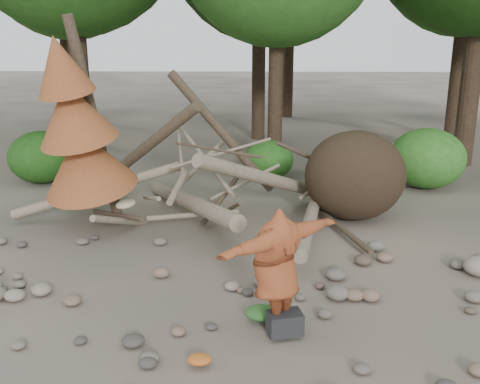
{
  "coord_description": "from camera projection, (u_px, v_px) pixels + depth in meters",
  "views": [
    {
      "loc": [
        0.44,
        -7.09,
        3.87
      ],
      "look_at": [
        0.17,
        1.5,
        1.4
      ],
      "focal_mm": 40.0,
      "sensor_mm": 36.0,
      "label": 1
    }
  ],
  "objects": [
    {
      "name": "ground",
      "position": [
        225.0,
        311.0,
        7.89
      ],
      "size": [
        120.0,
        120.0,
        0.0
      ],
      "primitive_type": "plane",
      "color": "#514C44",
      "rests_on": "ground"
    },
    {
      "name": "deadfall_pile",
      "position": [
        329.0,
        178.0,
        11.64
      ],
      "size": [
        8.55,
        5.24,
        3.3
      ],
      "color": "#332619",
      "rests_on": "ground"
    },
    {
      "name": "dead_conifer",
      "position": [
        78.0,
        130.0,
        10.64
      ],
      "size": [
        2.06,
        2.16,
        4.35
      ],
      "color": "#4C3F30",
      "rests_on": "ground"
    },
    {
      "name": "bush_left",
      "position": [
        42.0,
        157.0,
        14.77
      ],
      "size": [
        1.8,
        1.8,
        1.44
      ],
      "primitive_type": "ellipsoid",
      "color": "#205115",
      "rests_on": "ground"
    },
    {
      "name": "bush_mid",
      "position": [
        269.0,
        159.0,
        15.21
      ],
      "size": [
        1.4,
        1.4,
        1.12
      ],
      "primitive_type": "ellipsoid",
      "color": "#2A671D",
      "rests_on": "ground"
    },
    {
      "name": "bush_right",
      "position": [
        427.0,
        158.0,
        14.24
      ],
      "size": [
        2.0,
        2.0,
        1.6
      ],
      "primitive_type": "ellipsoid",
      "color": "#357A26",
      "rests_on": "ground"
    },
    {
      "name": "frisbee_thrower",
      "position": [
        276.0,
        269.0,
        7.06
      ],
      "size": [
        3.13,
        1.83,
        1.71
      ],
      "color": "brown",
      "rests_on": "ground"
    },
    {
      "name": "backpack",
      "position": [
        285.0,
        327.0,
        7.16
      ],
      "size": [
        0.52,
        0.41,
        0.3
      ],
      "primitive_type": "cube",
      "rotation": [
        0.0,
        0.0,
        0.26
      ],
      "color": "black",
      "rests_on": "ground"
    },
    {
      "name": "cloth_green",
      "position": [
        262.0,
        316.0,
        7.57
      ],
      "size": [
        0.48,
        0.4,
        0.18
      ],
      "primitive_type": "ellipsoid",
      "color": "#2A5D25",
      "rests_on": "ground"
    },
    {
      "name": "cloth_orange",
      "position": [
        199.0,
        363.0,
        6.53
      ],
      "size": [
        0.3,
        0.25,
        0.11
      ],
      "primitive_type": "ellipsoid",
      "color": "#B7581F",
      "rests_on": "ground"
    },
    {
      "name": "boulder_mid_right",
      "position": [
        480.0,
        266.0,
        9.03
      ],
      "size": [
        0.56,
        0.5,
        0.33
      ],
      "primitive_type": "ellipsoid",
      "color": "gray",
      "rests_on": "ground"
    }
  ]
}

